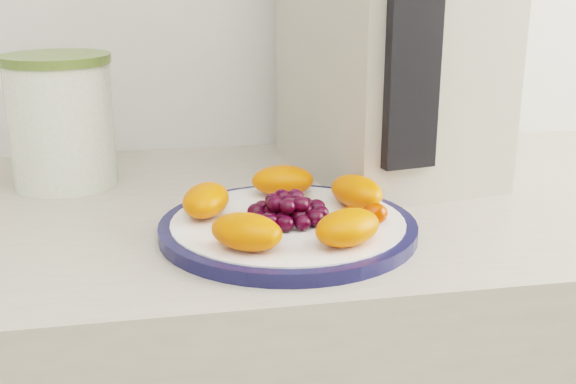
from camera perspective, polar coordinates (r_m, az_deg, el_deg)
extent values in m
cylinder|color=#12153D|center=(0.81, 0.00, -2.87)|extent=(0.29, 0.29, 0.01)
cylinder|color=white|center=(0.81, 0.00, -2.81)|extent=(0.26, 0.26, 0.02)
cylinder|color=#4B6C13|center=(1.02, -17.46, 5.06)|extent=(0.15, 0.15, 0.17)
cylinder|color=#546A2E|center=(1.01, -17.92, 9.98)|extent=(0.15, 0.15, 0.01)
cube|color=#A9A392|center=(1.03, 7.97, 11.98)|extent=(0.27, 0.34, 0.39)
cube|color=black|center=(0.86, 9.84, 11.21)|extent=(0.07, 0.03, 0.29)
ellipsoid|color=#FF4804|center=(0.85, 5.44, 0.05)|extent=(0.07, 0.09, 0.04)
ellipsoid|color=#FF4804|center=(0.89, -0.42, 0.92)|extent=(0.08, 0.06, 0.04)
ellipsoid|color=#FF4804|center=(0.82, -6.50, -0.64)|extent=(0.07, 0.09, 0.04)
ellipsoid|color=#FF4804|center=(0.72, -3.29, -3.15)|extent=(0.09, 0.09, 0.04)
ellipsoid|color=#FF4804|center=(0.73, 4.73, -2.80)|extent=(0.09, 0.08, 0.04)
ellipsoid|color=black|center=(0.80, 0.00, -1.63)|extent=(0.02, 0.02, 0.02)
ellipsoid|color=black|center=(0.81, 1.28, -1.51)|extent=(0.02, 0.02, 0.02)
ellipsoid|color=black|center=(0.82, 0.42, -1.28)|extent=(0.02, 0.02, 0.02)
ellipsoid|color=black|center=(0.82, -0.85, -1.35)|extent=(0.02, 0.02, 0.02)
ellipsoid|color=black|center=(0.80, -1.29, -1.70)|extent=(0.02, 0.02, 0.02)
ellipsoid|color=black|center=(0.79, -0.44, -2.11)|extent=(0.02, 0.02, 0.02)
ellipsoid|color=black|center=(0.79, 0.87, -1.99)|extent=(0.02, 0.02, 0.02)
ellipsoid|color=black|center=(0.82, 2.26, -1.23)|extent=(0.02, 0.02, 0.02)
ellipsoid|color=black|center=(0.83, 1.38, -0.98)|extent=(0.02, 0.02, 0.02)
ellipsoid|color=black|center=(0.84, 0.18, -0.83)|extent=(0.02, 0.02, 0.02)
ellipsoid|color=black|center=(0.83, -1.08, -0.89)|extent=(0.02, 0.02, 0.02)
ellipsoid|color=black|center=(0.82, -2.07, -1.22)|extent=(0.02, 0.02, 0.02)
ellipsoid|color=black|center=(0.81, -2.54, -1.55)|extent=(0.02, 0.02, 0.02)
ellipsoid|color=black|center=(0.79, -2.34, -2.05)|extent=(0.02, 0.02, 0.02)
ellipsoid|color=black|center=(0.77, -1.49, -2.32)|extent=(0.02, 0.02, 0.02)
ellipsoid|color=black|center=(0.77, -0.19, -2.53)|extent=(0.02, 0.02, 0.02)
ellipsoid|color=black|center=(0.77, 1.16, -2.46)|extent=(0.02, 0.02, 0.02)
ellipsoid|color=black|center=(0.78, 2.17, -2.09)|extent=(0.02, 0.02, 0.02)
ellipsoid|color=black|center=(0.80, 2.56, -1.69)|extent=(0.02, 0.02, 0.02)
ellipsoid|color=black|center=(0.80, 0.00, -0.77)|extent=(0.02, 0.02, 0.02)
ellipsoid|color=black|center=(0.81, 0.57, -0.40)|extent=(0.02, 0.02, 0.02)
ellipsoid|color=black|center=(0.81, -0.49, -0.40)|extent=(0.02, 0.02, 0.02)
ellipsoid|color=black|center=(0.80, -1.20, -0.66)|extent=(0.02, 0.02, 0.02)
ellipsoid|color=black|center=(0.79, -1.02, -0.99)|extent=(0.02, 0.02, 0.02)
ellipsoid|color=black|center=(0.78, -0.04, -1.16)|extent=(0.02, 0.02, 0.02)
ellipsoid|color=black|center=(0.79, 0.96, -1.01)|extent=(0.02, 0.02, 0.02)
ellipsoid|color=red|center=(0.78, 5.00, -2.01)|extent=(0.03, 0.03, 0.02)
ellipsoid|color=red|center=(0.80, 6.87, -1.72)|extent=(0.03, 0.03, 0.02)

